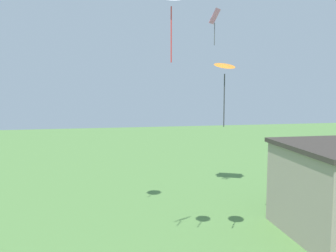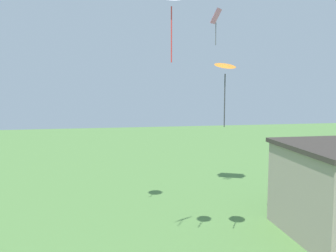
{
  "view_description": "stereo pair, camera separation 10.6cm",
  "coord_description": "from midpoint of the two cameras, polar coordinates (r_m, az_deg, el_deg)",
  "views": [
    {
      "loc": [
        -2.6,
        -6.69,
        7.87
      ],
      "look_at": [
        0.0,
        7.15,
        6.25
      ],
      "focal_mm": 40.0,
      "sensor_mm": 36.0,
      "label": 1
    },
    {
      "loc": [
        -2.49,
        -6.71,
        7.87
      ],
      "look_at": [
        0.0,
        7.15,
        6.25
      ],
      "focal_mm": 40.0,
      "sensor_mm": 36.0,
      "label": 2
    }
  ],
  "objects": [
    {
      "name": "kite_pink_diamond",
      "position": [
        25.18,
        7.0,
        15.81
      ],
      "size": [
        0.88,
        0.91,
        2.3
      ],
      "color": "pink"
    },
    {
      "name": "kite_orange_delta",
      "position": [
        16.76,
        8.46,
        8.73
      ],
      "size": [
        1.09,
        1.07,
        2.91
      ],
      "color": "orange"
    },
    {
      "name": "kite_white_delta",
      "position": [
        15.62,
        0.29,
        18.5
      ],
      "size": [
        0.9,
        0.85,
        2.75
      ],
      "color": "white"
    }
  ]
}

